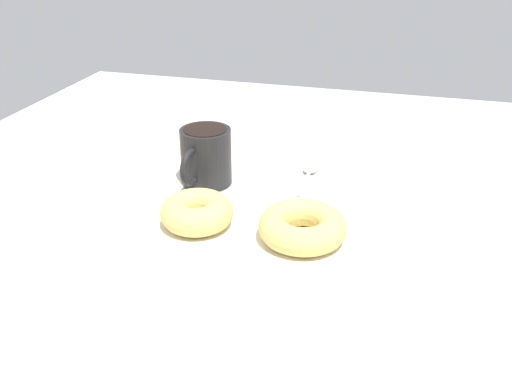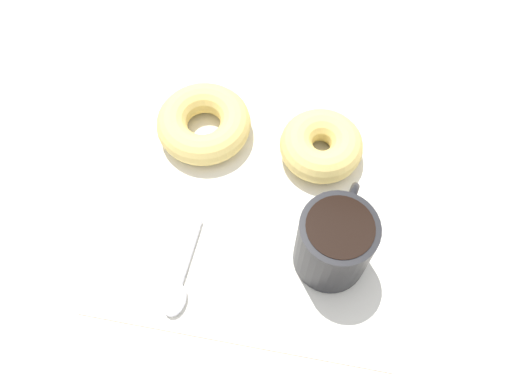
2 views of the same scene
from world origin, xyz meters
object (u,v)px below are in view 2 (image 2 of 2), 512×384
coffee_cup (335,241)px  donut_far (204,123)px  donut_near_cup (321,146)px  spoon (179,288)px

coffee_cup → donut_far: bearing=-125.5°
donut_near_cup → donut_far: 14.53cm
donut_near_cup → coffee_cup: bearing=14.6°
spoon → donut_far: bearing=-171.8°
spoon → coffee_cup: bearing=116.0°
donut_far → spoon: (20.08, 2.88, -1.47)cm
coffee_cup → spoon: (7.31, -15.01, -4.17)cm
coffee_cup → donut_near_cup: 13.55cm
donut_far → spoon: donut_far is taller
coffee_cup → donut_far: coffee_cup is taller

